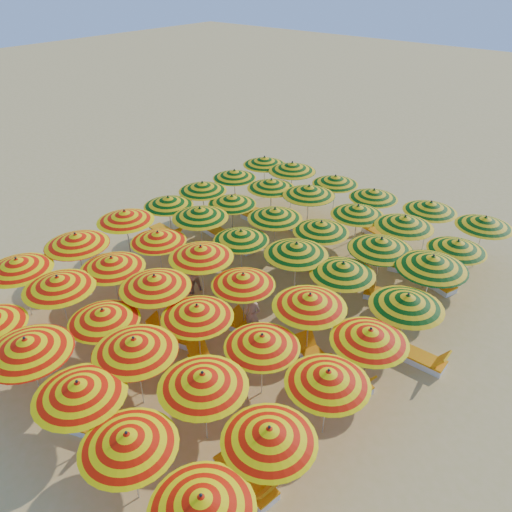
{
  "coord_description": "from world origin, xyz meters",
  "views": [
    {
      "loc": [
        9.24,
        -10.63,
        10.39
      ],
      "look_at": [
        0.0,
        0.5,
        1.6
      ],
      "focal_mm": 35.0,
      "sensor_mm": 36.0,
      "label": 1
    }
  ],
  "objects_px": {
    "umbrella_47": "(485,222)",
    "lounger_13": "(240,243)",
    "umbrella_4": "(128,440)",
    "beachgoer_a": "(253,314)",
    "umbrella_32": "(275,213)",
    "lounger_16": "(387,296)",
    "lounger_4": "(247,479)",
    "umbrella_2": "(26,346)",
    "umbrella_11": "(269,434)",
    "umbrella_12": "(76,240)",
    "umbrella_6": "(17,264)",
    "lounger_19": "(298,227)",
    "lounger_12": "(211,228)",
    "umbrella_7": "(58,282)",
    "umbrella_14": "(155,282)",
    "umbrella_8": "(103,315)",
    "umbrella_22": "(310,301)",
    "umbrella_31": "(232,200)",
    "lounger_20": "(410,268)",
    "lounger_5": "(174,336)",
    "lounger_17": "(246,209)",
    "lounger_22": "(380,234)",
    "lounger_11": "(418,357)",
    "umbrella_45": "(374,194)",
    "lounger_14": "(289,258)",
    "beachgoer_b": "(191,273)",
    "lounger_10": "(167,234)",
    "umbrella_26": "(241,235)",
    "umbrella_17": "(328,377)",
    "lounger_21": "(434,281)",
    "umbrella_40": "(405,221)",
    "umbrella_29": "(407,301)",
    "umbrella_24": "(168,201)",
    "umbrella_37": "(271,184)",
    "umbrella_41": "(458,246)",
    "lounger_9": "(346,377)",
    "umbrella_38": "(309,191)",
    "umbrella_33": "(321,227)",
    "umbrella_9": "(134,345)",
    "umbrella_23": "(370,335)",
    "lounger_6": "(209,369)",
    "umbrella_39": "(358,210)",
    "lounger_7": "(255,330)",
    "umbrella_18": "(125,216)",
    "umbrella_42": "(264,161)",
    "umbrella_43": "(292,167)",
    "umbrella_28": "(343,268)",
    "umbrella_3": "(79,389)",
    "lounger_15": "(331,271)",
    "umbrella_36": "(234,174)",
    "lounger_18": "(259,219)",
    "umbrella_21": "(243,279)",
    "umbrella_34": "(381,244)",
    "lounger_2": "(89,426)",
    "umbrella_13": "(112,263)",
    "umbrella_19": "(158,237)",
    "umbrella_25": "(200,213)",
    "umbrella_10": "(203,380)",
    "umbrella_15": "(197,311)",
    "umbrella_44": "(335,180)"
  },
  "relations": [
    {
      "from": "lounger_11",
      "to": "lounger_13",
      "type": "bearing_deg",
      "value": 167.59
    },
    {
      "from": "umbrella_33",
      "to": "umbrella_39",
      "type": "bearing_deg",
      "value": 80.17
    },
    {
      "from": "umbrella_14",
      "to": "lounger_21",
      "type": "xyz_separation_m",
      "value": [
        5.56,
        8.23,
        -1.88
      ]
    },
    {
      "from": "umbrella_43",
      "to": "lounger_12",
      "type": "height_order",
      "value": "umbrella_43"
    },
    {
      "from": "umbrella_17",
      "to": "lounger_14",
      "type": "xyz_separation_m",
      "value": [
        -5.57,
        6.1,
        -1.77
      ]
    },
    {
      "from": "umbrella_32",
      "to": "lounger_16",
      "type": "relative_size",
      "value": 1.46
    },
    {
      "from": "lounger_12",
      "to": "lounger_18",
      "type": "xyz_separation_m",
      "value": [
        1.1,
        2.01,
        0.0
      ]
    },
    {
      "from": "umbrella_31",
      "to": "lounger_20",
      "type": "relative_size",
      "value": 1.44
    },
    {
      "from": "umbrella_8",
      "to": "umbrella_22",
      "type": "relative_size",
      "value": 0.89
    },
    {
      "from": "umbrella_31",
      "to": "lounger_9",
      "type": "relative_size",
      "value": 1.44
    },
    {
      "from": "umbrella_7",
      "to": "umbrella_14",
      "type": "bearing_deg",
      "value": 39.94
    },
    {
      "from": "umbrella_24",
      "to": "umbrella_37",
      "type": "bearing_deg",
      "value": 60.81
    },
    {
      "from": "umbrella_9",
      "to": "umbrella_18",
      "type": "distance_m",
      "value": 7.46
    },
    {
      "from": "umbrella_19",
      "to": "umbrella_25",
      "type": "bearing_deg",
      "value": 89.59
    },
    {
      "from": "lounger_17",
      "to": "lounger_22",
      "type": "bearing_deg",
      "value": -170.78
    },
    {
      "from": "lounger_11",
      "to": "umbrella_45",
      "type": "bearing_deg",
      "value": 128.41
    },
    {
      "from": "umbrella_6",
      "to": "umbrella_11",
      "type": "relative_size",
      "value": 1.1
    },
    {
      "from": "umbrella_4",
      "to": "beachgoer_a",
      "type": "distance_m",
      "value": 6.3
    },
    {
      "from": "umbrella_31",
      "to": "umbrella_34",
      "type": "height_order",
      "value": "umbrella_34"
    },
    {
      "from": "umbrella_26",
      "to": "umbrella_40",
      "type": "distance_m",
      "value": 6.02
    },
    {
      "from": "umbrella_2",
      "to": "umbrella_21",
      "type": "xyz_separation_m",
      "value": [
        1.98,
        5.9,
        -0.23
      ]
    },
    {
      "from": "umbrella_36",
      "to": "umbrella_43",
      "type": "xyz_separation_m",
      "value": [
        1.79,
        1.97,
        0.2
      ]
    },
    {
      "from": "umbrella_17",
      "to": "lounger_4",
      "type": "bearing_deg",
      "value": -103.65
    },
    {
      "from": "umbrella_41",
      "to": "lounger_21",
      "type": "xyz_separation_m",
      "value": [
        -0.5,
        0.04,
        -1.72
      ]
    },
    {
      "from": "umbrella_18",
      "to": "umbrella_37",
      "type": "bearing_deg",
      "value": 69.41
    },
    {
      "from": "umbrella_4",
      "to": "lounger_6",
      "type": "height_order",
      "value": "umbrella_4"
    },
    {
      "from": "lounger_15",
      "to": "umbrella_43",
      "type": "bearing_deg",
      "value": -36.96
    },
    {
      "from": "lounger_12",
      "to": "beachgoer_a",
      "type": "height_order",
      "value": "beachgoer_a"
    },
    {
      "from": "umbrella_28",
      "to": "lounger_12",
      "type": "relative_size",
      "value": 1.26
    },
    {
      "from": "umbrella_15",
      "to": "umbrella_44",
      "type": "xyz_separation_m",
      "value": [
        -2.08,
        10.53,
        -0.02
      ]
    },
    {
      "from": "umbrella_47",
      "to": "lounger_13",
      "type": "xyz_separation_m",
      "value": [
        -7.98,
        -4.62,
        -1.78
      ]
    },
    {
      "from": "umbrella_11",
      "to": "umbrella_12",
      "type": "distance_m",
      "value": 10.21
    },
    {
      "from": "umbrella_29",
      "to": "lounger_22",
      "type": "height_order",
      "value": "umbrella_29"
    },
    {
      "from": "lounger_20",
      "to": "umbrella_13",
      "type": "bearing_deg",
      "value": 37.03
    },
    {
      "from": "lounger_11",
      "to": "umbrella_26",
      "type": "bearing_deg",
      "value": 179.65
    },
    {
      "from": "lounger_4",
      "to": "umbrella_2",
      "type": "bearing_deg",
      "value": -154.4
    },
    {
      "from": "lounger_2",
      "to": "lounger_21",
      "type": "relative_size",
      "value": 1.0
    },
    {
      "from": "umbrella_33",
      "to": "umbrella_9",
      "type": "bearing_deg",
      "value": -90.04
    },
    {
      "from": "umbrella_42",
      "to": "lounger_17",
      "type": "distance_m",
      "value": 2.56
    },
    {
      "from": "umbrella_10",
      "to": "lounger_7",
      "type": "height_order",
      "value": "umbrella_10"
    },
    {
      "from": "umbrella_6",
      "to": "lounger_19",
      "type": "xyz_separation_m",
      "value": [
        3.39,
        10.62,
        -1.84
      ]
    },
    {
      "from": "umbrella_22",
      "to": "umbrella_38",
      "type": "xyz_separation_m",
      "value": [
        -4.32,
        6.23,
        0.04
      ]
    },
    {
      "from": "umbrella_39",
      "to": "lounger_7",
      "type": "height_order",
      "value": "umbrella_39"
    },
    {
      "from": "umbrella_3",
      "to": "umbrella_39",
      "type": "bearing_deg",
      "value": 89.13
    },
    {
      "from": "lounger_10",
      "to": "umbrella_26",
      "type": "bearing_deg",
      "value": 1.03
    },
    {
      "from": "lounger_5",
      "to": "lounger_17",
      "type": "relative_size",
      "value": 1.02
    },
    {
      "from": "lounger_14",
      "to": "beachgoer_b",
      "type": "height_order",
      "value": "beachgoer_b"
    },
    {
      "from": "umbrella_24",
      "to": "lounger_14",
      "type": "xyz_separation_m",
      "value": [
        4.68,
        1.9,
        -1.72
      ]
    },
    {
      "from": "umbrella_23",
      "to": "lounger_6",
      "type": "height_order",
      "value": "umbrella_23"
    },
    {
      "from": "umbrella_9",
      "to": "umbrella_29",
      "type": "xyz_separation_m",
      "value": [
        4.41,
        6.14,
        -0.04
      ]
    }
  ]
}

